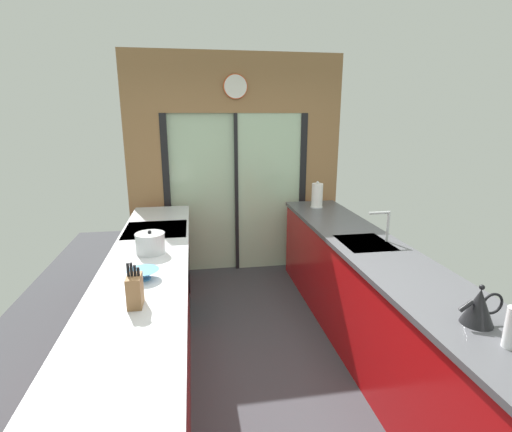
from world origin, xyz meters
name	(u,v)px	position (x,y,z in m)	size (l,w,h in m)	color
ground_plane	(261,345)	(0.00, 0.60, -0.01)	(5.04, 7.60, 0.02)	#38383D
back_wall_unit	(236,153)	(0.00, 2.40, 1.52)	(2.64, 0.12, 2.70)	olive
left_counter_run	(146,336)	(-0.91, 0.13, 0.47)	(0.62, 3.80, 0.92)	#AD0C0F
right_counter_run	(376,304)	(0.91, 0.30, 0.46)	(0.62, 3.80, 0.92)	#AD0C0F
sink_faucet	(385,222)	(1.06, 0.55, 1.10)	(0.19, 0.02, 0.27)	#B7BABC
oven_range	(159,274)	(-0.91, 1.25, 0.46)	(0.60, 0.60, 0.92)	black
mixing_bowl_far	(143,274)	(-0.89, 0.08, 0.96)	(0.21, 0.21, 0.07)	teal
knife_block	(135,290)	(-0.89, -0.29, 1.02)	(0.08, 0.14, 0.26)	brown
stock_pot	(150,243)	(-0.89, 0.59, 1.00)	(0.23, 0.23, 0.19)	#B7BABC
kettle	(479,306)	(0.89, -0.78, 1.02)	(0.25, 0.16, 0.22)	black
soap_bottle	(512,326)	(0.89, -1.00, 1.03)	(0.06, 0.06, 0.25)	silver
paper_towel_roll	(317,196)	(0.89, 1.85, 1.06)	(0.15, 0.15, 0.31)	#B7BABC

